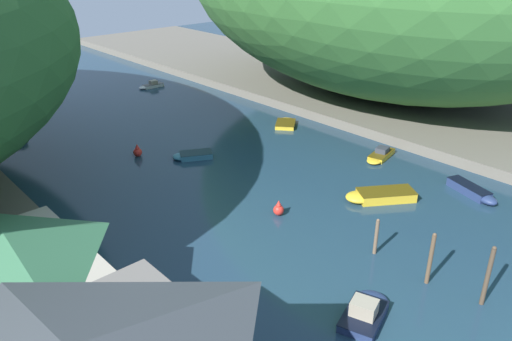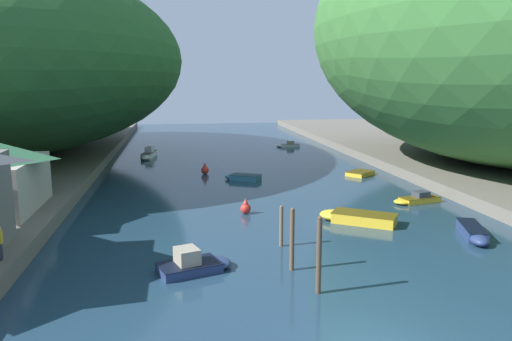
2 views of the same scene
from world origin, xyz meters
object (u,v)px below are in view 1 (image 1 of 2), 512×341
Objects in this scene: boat_near_quay at (474,192)px; boat_red_skiff at (286,123)px; boat_far_upstream at (18,134)px; boat_far_right_bank at (366,310)px; boat_cabin_cruiser at (191,155)px; boat_mid_channel at (378,196)px; channel_buoy_far at (138,152)px; boat_navy_launch at (151,85)px; boat_small_dinghy at (380,155)px; boathouse_shed at (13,276)px; channel_buoy_near at (279,209)px.

boat_near_quay is 20.74m from boat_red_skiff.
boat_far_right_bank is (4.25, -38.23, -0.04)m from boat_far_upstream.
boat_cabin_cruiser reaches higher than boat_red_skiff.
boat_near_quay is (21.16, -35.67, -0.08)m from boat_far_upstream.
boat_mid_channel is 1.28× the size of boat_far_right_bank.
boat_far_right_bank is 3.52× the size of channel_buoy_far.
boat_navy_launch is 22.27m from boat_red_skiff.
boat_navy_launch is 24.64m from boat_cabin_cruiser.
boat_far_upstream reaches higher than boat_red_skiff.
boat_small_dinghy is (6.65, 4.46, -0.08)m from boat_mid_channel.
boat_navy_launch is at bearing -68.59° from boat_near_quay.
boathouse_shed is 2.09× the size of boat_far_right_bank.
boat_far_right_bank is at bearing -37.91° from boathouse_shed.
boathouse_shed is 2.29× the size of boat_red_skiff.
boathouse_shed is at bearing 79.21° from boat_small_dinghy.
channel_buoy_far is (-14.87, 23.73, 0.13)m from boat_near_quay.
boat_red_skiff is at bearing -73.45° from boat_near_quay.
channel_buoy_near is 0.97× the size of channel_buoy_far.
boat_near_quay is at bearing -41.81° from boat_red_skiff.
boat_far_right_bank is (-15.01, -45.39, 0.11)m from boat_navy_launch.
boat_navy_launch is 42.87m from boat_near_quay.
boathouse_shed is 1.61× the size of boat_far_upstream.
boathouse_shed is 24.71m from boat_mid_channel.
boat_small_dinghy is (21.90, -26.71, -0.14)m from boat_far_upstream.
boat_far_upstream is (9.04, 27.88, -3.07)m from boathouse_shed.
boat_far_right_bank reaches higher than boat_mid_channel.
boat_near_quay is (-0.73, -8.96, 0.05)m from boat_small_dinghy.
boat_mid_channel reaches higher than boat_near_quay.
channel_buoy_near is at bearing 139.94° from boat_far_right_bank.
boat_far_upstream is 26.60m from boat_red_skiff.
boat_far_right_bank is 29.28m from boat_red_skiff.
boathouse_shed is 1.64× the size of boat_mid_channel.
boat_far_upstream reaches higher than boat_far_right_bank.
boat_far_upstream is at bearing 26.39° from boat_small_dinghy.
boat_mid_channel is at bearing -25.68° from channel_buoy_near.
boat_mid_channel is at bearing -62.08° from boat_red_skiff.
boat_far_upstream is 20.55m from boat_navy_launch.
boat_far_right_bank is at bearing 27.48° from boat_near_quay.
boat_small_dinghy is 11.77m from boat_red_skiff.
channel_buoy_near is (-10.99, -34.97, 0.17)m from boat_navy_launch.
boat_near_quay is at bearing -93.50° from boat_mid_channel.
boat_cabin_cruiser is (18.62, 12.38, -3.22)m from boathouse_shed.
channel_buoy_far reaches higher than boat_red_skiff.
boat_small_dinghy is at bearing 4.65° from channel_buoy_near.
boat_mid_channel is 7.75m from channel_buoy_near.
boat_navy_launch is (28.30, 35.04, -3.21)m from boathouse_shed.
boat_cabin_cruiser is 0.83× the size of boat_near_quay.
boat_near_quay is at bearing 130.40° from boat_far_upstream.
boat_far_right_bank is at bearing -164.77° from boat_cabin_cruiser.
boat_navy_launch is 0.90× the size of boat_cabin_cruiser.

